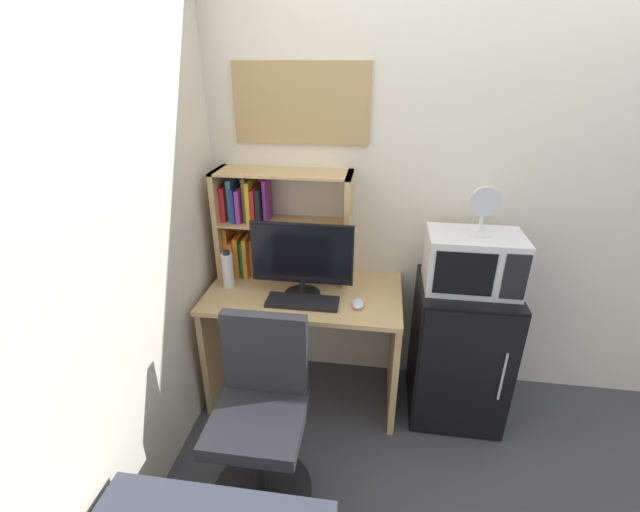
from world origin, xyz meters
name	(u,v)px	position (x,y,z in m)	size (l,w,h in m)	color
wall_back	(549,198)	(0.40, 0.02, 1.30)	(6.40, 0.04, 2.60)	silver
wall_left	(12,329)	(-1.62, -1.60, 1.30)	(0.04, 4.40, 2.60)	silver
desk	(305,326)	(-0.98, -0.32, 0.53)	(1.15, 0.64, 0.77)	tan
hutch_bookshelf	(263,224)	(-1.26, -0.12, 1.10)	(0.81, 0.26, 0.67)	tan
monitor	(302,258)	(-0.98, -0.37, 1.01)	(0.58, 0.21, 0.45)	black
keyboard	(303,302)	(-0.96, -0.46, 0.78)	(0.41, 0.15, 0.02)	black
computer_mouse	(358,304)	(-0.65, -0.45, 0.79)	(0.07, 0.11, 0.03)	silver
water_bottle	(228,270)	(-1.44, -0.32, 0.88)	(0.07, 0.07, 0.23)	silver
mini_fridge	(458,350)	(-0.04, -0.32, 0.43)	(0.53, 0.53, 0.87)	black
microwave	(473,261)	(-0.04, -0.31, 1.02)	(0.50, 0.33, 0.31)	silver
desk_fan	(484,208)	(-0.03, -0.32, 1.33)	(0.15, 0.11, 0.26)	silver
desk_chair	(261,423)	(-1.07, -1.03, 0.42)	(0.50, 0.50, 0.95)	black
wall_corkboard	(301,103)	(-1.03, -0.01, 1.80)	(0.78, 0.02, 0.44)	tan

